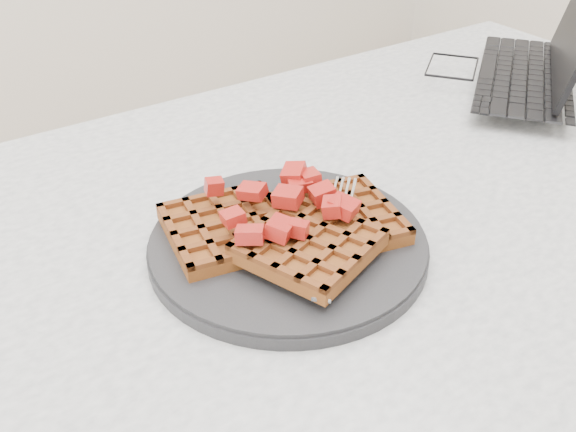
{
  "coord_description": "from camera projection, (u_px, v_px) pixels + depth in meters",
  "views": [
    {
      "loc": [
        -0.4,
        -0.4,
        1.12
      ],
      "look_at": [
        -0.12,
        0.01,
        0.79
      ],
      "focal_mm": 40.0,
      "sensor_mm": 36.0,
      "label": 1
    }
  ],
  "objects": [
    {
      "name": "table",
      "position": [
        384.0,
        300.0,
        0.73
      ],
      "size": [
        1.2,
        0.8,
        0.75
      ],
      "color": "silver",
      "rests_on": "ground"
    },
    {
      "name": "fork",
      "position": [
        336.0,
        236.0,
        0.6
      ],
      "size": [
        0.14,
        0.14,
        0.02
      ],
      "primitive_type": null,
      "rotation": [
        0.0,
        0.0,
        -0.78
      ],
      "color": "silver",
      "rests_on": "plate"
    },
    {
      "name": "strawberry_pile",
      "position": [
        288.0,
        203.0,
        0.59
      ],
      "size": [
        0.15,
        0.15,
        0.02
      ],
      "primitive_type": null,
      "color": "#8A0704",
      "rests_on": "waffles"
    },
    {
      "name": "waffles",
      "position": [
        290.0,
        229.0,
        0.6
      ],
      "size": [
        0.23,
        0.21,
        0.03
      ],
      "color": "brown",
      "rests_on": "plate"
    },
    {
      "name": "plate",
      "position": [
        288.0,
        244.0,
        0.61
      ],
      "size": [
        0.27,
        0.27,
        0.02
      ],
      "primitive_type": "cylinder",
      "color": "black",
      "rests_on": "table"
    },
    {
      "name": "laptop",
      "position": [
        510.0,
        64.0,
        0.93
      ],
      "size": [
        0.38,
        0.37,
        0.22
      ],
      "rotation": [
        0.0,
        0.0,
        3.8
      ],
      "color": "black",
      "rests_on": "table"
    }
  ]
}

